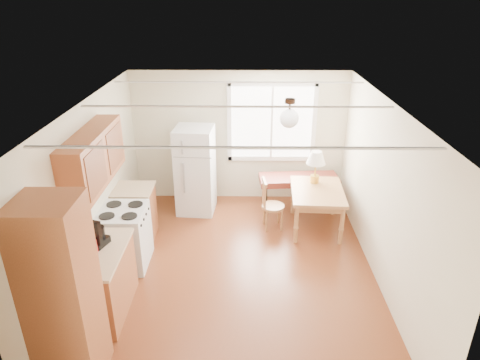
{
  "coord_description": "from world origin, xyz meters",
  "views": [
    {
      "loc": [
        0.1,
        -5.22,
        3.83
      ],
      "look_at": [
        0.03,
        0.74,
        1.15
      ],
      "focal_mm": 32.0,
      "sensor_mm": 36.0,
      "label": 1
    }
  ],
  "objects_px": {
    "bench": "(299,180)",
    "refrigerator": "(195,170)",
    "chair": "(268,201)",
    "dining_table": "(317,195)"
  },
  "relations": [
    {
      "from": "bench",
      "to": "refrigerator",
      "type": "bearing_deg",
      "value": 177.3
    },
    {
      "from": "refrigerator",
      "to": "chair",
      "type": "height_order",
      "value": "refrigerator"
    },
    {
      "from": "chair",
      "to": "bench",
      "type": "bearing_deg",
      "value": 43.03
    },
    {
      "from": "dining_table",
      "to": "chair",
      "type": "xyz_separation_m",
      "value": [
        -0.82,
        -0.01,
        -0.11
      ]
    },
    {
      "from": "refrigerator",
      "to": "dining_table",
      "type": "height_order",
      "value": "refrigerator"
    },
    {
      "from": "refrigerator",
      "to": "dining_table",
      "type": "xyz_separation_m",
      "value": [
        2.13,
        -0.63,
        -0.18
      ]
    },
    {
      "from": "chair",
      "to": "dining_table",
      "type": "bearing_deg",
      "value": -6.09
    },
    {
      "from": "bench",
      "to": "chair",
      "type": "relative_size",
      "value": 1.66
    },
    {
      "from": "refrigerator",
      "to": "bench",
      "type": "bearing_deg",
      "value": 6.33
    },
    {
      "from": "bench",
      "to": "chair",
      "type": "distance_m",
      "value": 0.92
    }
  ]
}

